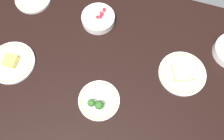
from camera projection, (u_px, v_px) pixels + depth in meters
dining_table at (112, 73)px, 115.70cm from camera, size 152.82×104.40×4.00cm
plate_cheese at (12, 62)px, 114.52cm from camera, size 21.81×21.81×4.40cm
plate_broccoli at (99, 101)px, 106.79cm from camera, size 18.49×18.49×6.77cm
bowl_berries at (98, 18)px, 122.23cm from camera, size 16.80×16.80×5.97cm
plate_sandwich at (183, 73)px, 112.15cm from camera, size 21.98×21.98×4.55cm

